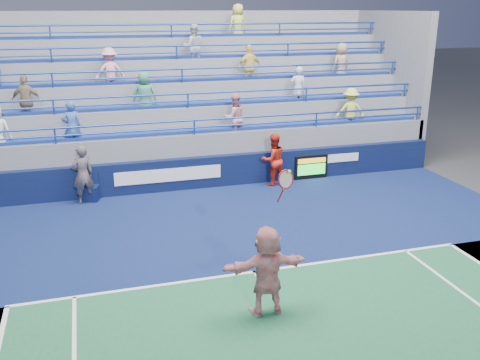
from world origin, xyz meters
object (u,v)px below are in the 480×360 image
object	(u,v)px
judge_chair	(91,192)
serve_speed_board	(311,167)
ball_girl	(273,160)
tennis_player	(267,270)
line_judge	(83,175)

from	to	relation	value
judge_chair	serve_speed_board	bearing A→B (deg)	0.80
ball_girl	tennis_player	bearing A→B (deg)	61.29
tennis_player	line_judge	world-z (taller)	tennis_player
serve_speed_board	line_judge	xyz separation A→B (m)	(-7.97, -0.32, 0.51)
serve_speed_board	judge_chair	xyz separation A→B (m)	(-7.77, -0.11, -0.16)
tennis_player	ball_girl	bearing A→B (deg)	69.34
serve_speed_board	tennis_player	world-z (taller)	tennis_player
ball_girl	line_judge	bearing A→B (deg)	-7.62
judge_chair	ball_girl	xyz separation A→B (m)	(6.21, -0.16, 0.63)
ball_girl	serve_speed_board	bearing A→B (deg)	-178.32
line_judge	ball_girl	bearing A→B (deg)	161.45
serve_speed_board	line_judge	size ratio (longest dim) A/B	0.67
judge_chair	line_judge	bearing A→B (deg)	-134.37
serve_speed_board	ball_girl	bearing A→B (deg)	-170.26
tennis_player	line_judge	xyz separation A→B (m)	(-3.48, 7.74, -0.00)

